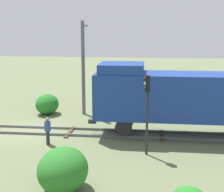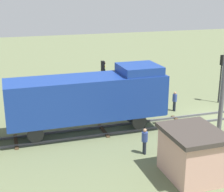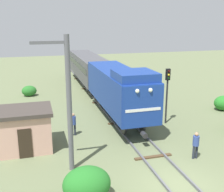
% 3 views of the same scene
% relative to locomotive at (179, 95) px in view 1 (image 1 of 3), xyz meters
% --- Properties ---
extents(ground_plane, '(111.39, 111.39, 0.00)m').
position_rel_locomotive_xyz_m(ground_plane, '(0.00, -10.26, -2.77)').
color(ground_plane, '#66704C').
extents(railway_track, '(2.40, 74.26, 0.16)m').
position_rel_locomotive_xyz_m(railway_track, '(0.00, -10.26, -2.70)').
color(railway_track, '#595960').
rests_on(railway_track, ground).
extents(locomotive, '(2.90, 11.60, 4.60)m').
position_rel_locomotive_xyz_m(locomotive, '(0.00, 0.00, 0.00)').
color(locomotive, navy).
rests_on(locomotive, railway_track).
extents(traffic_signal_mid, '(0.32, 0.34, 4.50)m').
position_rel_locomotive_xyz_m(traffic_signal_mid, '(3.40, -1.96, 0.34)').
color(traffic_signal_mid, '#262628').
rests_on(traffic_signal_mid, ground).
extents(worker_near_track, '(0.38, 0.38, 1.70)m').
position_rel_locomotive_xyz_m(worker_near_track, '(2.40, -7.95, -1.78)').
color(worker_near_track, '#262B38').
rests_on(worker_near_track, ground).
extents(worker_by_signal, '(0.38, 0.38, 1.70)m').
position_rel_locomotive_xyz_m(worker_by_signal, '(-4.20, -2.41, -1.78)').
color(worker_by_signal, '#262B38').
rests_on(worker_by_signal, ground).
extents(catenary_mast, '(1.94, 0.28, 7.50)m').
position_rel_locomotive_xyz_m(catenary_mast, '(-5.07, -7.18, 1.22)').
color(catenary_mast, '#595960').
rests_on(catenary_mast, ground).
extents(relay_hut, '(3.50, 2.90, 2.74)m').
position_rel_locomotive_xyz_m(relay_hut, '(-7.50, -3.78, -1.38)').
color(relay_hut, '#D19E8C').
rests_on(relay_hut, ground).
extents(bush_near, '(2.68, 2.20, 1.95)m').
position_rel_locomotive_xyz_m(bush_near, '(8.16, -5.50, -1.80)').
color(bush_near, '#2A7526').
rests_on(bush_near, ground).
extents(bush_back, '(2.26, 1.85, 1.64)m').
position_rel_locomotive_xyz_m(bush_back, '(-4.70, -10.17, -1.95)').
color(bush_back, '#257326').
rests_on(bush_back, ground).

